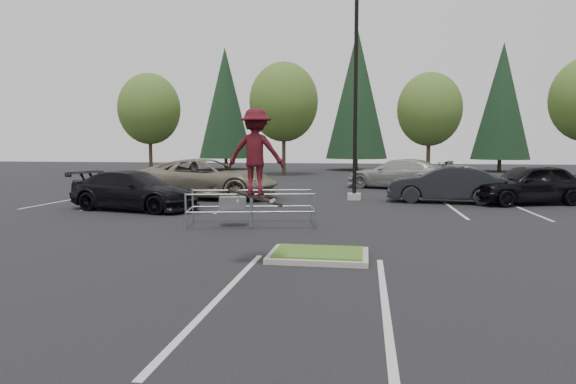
# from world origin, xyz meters

# --- Properties ---
(ground) EXTENTS (120.00, 120.00, 0.00)m
(ground) POSITION_xyz_m (0.00, 0.00, 0.00)
(ground) COLOR black
(ground) RESTS_ON ground
(grass_median) EXTENTS (2.20, 1.60, 0.16)m
(grass_median) POSITION_xyz_m (0.00, 0.00, 0.08)
(grass_median) COLOR #9D9992
(grass_median) RESTS_ON ground
(stall_lines) EXTENTS (22.62, 17.60, 0.01)m
(stall_lines) POSITION_xyz_m (-1.35, 6.02, 0.00)
(stall_lines) COLOR beige
(stall_lines) RESTS_ON ground
(light_pole) EXTENTS (0.70, 0.60, 10.12)m
(light_pole) POSITION_xyz_m (0.50, 12.00, 4.56)
(light_pole) COLOR #9D9992
(light_pole) RESTS_ON ground
(decid_a) EXTENTS (5.44, 5.44, 8.91)m
(decid_a) POSITION_xyz_m (-18.01, 30.03, 5.58)
(decid_a) COLOR #38281C
(decid_a) RESTS_ON ground
(decid_b) EXTENTS (5.89, 5.89, 9.64)m
(decid_b) POSITION_xyz_m (-6.01, 30.53, 6.04)
(decid_b) COLOR #38281C
(decid_b) RESTS_ON ground
(decid_c) EXTENTS (5.12, 5.12, 8.38)m
(decid_c) POSITION_xyz_m (5.99, 29.83, 5.25)
(decid_c) COLOR #38281C
(decid_c) RESTS_ON ground
(conif_a) EXTENTS (5.72, 5.72, 13.00)m
(conif_a) POSITION_xyz_m (-14.00, 40.00, 7.10)
(conif_a) COLOR #38281C
(conif_a) RESTS_ON ground
(conif_b) EXTENTS (6.38, 6.38, 14.50)m
(conif_b) POSITION_xyz_m (0.00, 40.50, 7.85)
(conif_b) COLOR #38281C
(conif_b) RESTS_ON ground
(conif_c) EXTENTS (5.50, 5.50, 12.50)m
(conif_c) POSITION_xyz_m (14.00, 39.50, 6.85)
(conif_c) COLOR #38281C
(conif_c) RESTS_ON ground
(cart_corral) EXTENTS (4.12, 2.17, 1.11)m
(cart_corral) POSITION_xyz_m (-2.94, 3.91, 0.70)
(cart_corral) COLOR gray
(cart_corral) RESTS_ON ground
(skateboarder) EXTENTS (1.15, 0.68, 1.98)m
(skateboarder) POSITION_xyz_m (-1.20, -1.00, 2.37)
(skateboarder) COLOR black
(skateboarder) RESTS_ON ground
(car_l_tan) EXTENTS (7.00, 3.58, 1.89)m
(car_l_tan) POSITION_xyz_m (-6.50, 11.50, 0.95)
(car_l_tan) COLOR gray
(car_l_tan) RESTS_ON ground
(car_l_black) EXTENTS (5.59, 3.16, 1.53)m
(car_l_black) POSITION_xyz_m (-8.00, 7.00, 0.76)
(car_l_black) COLOR black
(car_l_black) RESTS_ON ground
(car_r_charc) EXTENTS (5.11, 2.34, 1.62)m
(car_r_charc) POSITION_xyz_m (4.50, 11.50, 0.81)
(car_r_charc) COLOR black
(car_r_charc) RESTS_ON ground
(car_r_black) EXTENTS (5.51, 3.62, 1.74)m
(car_r_black) POSITION_xyz_m (8.00, 11.50, 0.87)
(car_r_black) COLOR black
(car_r_black) RESTS_ON ground
(car_far_silver) EXTENTS (6.47, 4.49, 1.74)m
(car_far_silver) POSITION_xyz_m (2.97, 18.46, 0.87)
(car_far_silver) COLOR #ADAEA8
(car_far_silver) RESTS_ON ground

